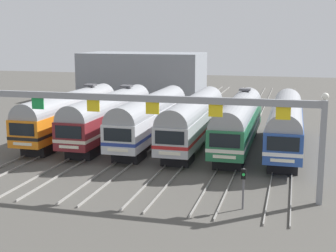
{
  "coord_description": "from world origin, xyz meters",
  "views": [
    {
      "loc": [
        11.05,
        -43.59,
        10.4
      ],
      "look_at": [
        -0.12,
        -1.04,
        2.03
      ],
      "focal_mm": 51.68,
      "sensor_mm": 36.0,
      "label": 1
    }
  ],
  "objects_px": {
    "commuter_train_green": "(239,120)",
    "commuter_train_blue": "(286,122)",
    "commuter_train_orange": "(70,113)",
    "commuter_train_silver": "(151,116)",
    "commuter_train_maroon": "(110,114)",
    "yard_signal_mast": "(243,181)",
    "catenary_gantry": "(122,111)",
    "commuter_train_stainless": "(194,118)"
  },
  "relations": [
    {
      "from": "commuter_train_green",
      "to": "commuter_train_blue",
      "type": "relative_size",
      "value": 1.0
    },
    {
      "from": "commuter_train_orange",
      "to": "commuter_train_silver",
      "type": "distance_m",
      "value": 8.38
    },
    {
      "from": "commuter_train_orange",
      "to": "commuter_train_maroon",
      "type": "height_order",
      "value": "same"
    },
    {
      "from": "commuter_train_orange",
      "to": "commuter_train_silver",
      "type": "bearing_deg",
      "value": -0.03
    },
    {
      "from": "commuter_train_maroon",
      "to": "commuter_train_silver",
      "type": "bearing_deg",
      "value": -0.06
    },
    {
      "from": "commuter_train_green",
      "to": "yard_signal_mast",
      "type": "height_order",
      "value": "commuter_train_green"
    },
    {
      "from": "commuter_train_blue",
      "to": "catenary_gantry",
      "type": "bearing_deg",
      "value": -127.81
    },
    {
      "from": "commuter_train_maroon",
      "to": "catenary_gantry",
      "type": "relative_size",
      "value": 0.69
    },
    {
      "from": "commuter_train_orange",
      "to": "commuter_train_blue",
      "type": "xyz_separation_m",
      "value": [
        20.94,
        -0.0,
        -0.0
      ]
    },
    {
      "from": "commuter_train_blue",
      "to": "yard_signal_mast",
      "type": "height_order",
      "value": "commuter_train_blue"
    },
    {
      "from": "catenary_gantry",
      "to": "commuter_train_orange",
      "type": "bearing_deg",
      "value": 127.8
    },
    {
      "from": "commuter_train_stainless",
      "to": "commuter_train_maroon",
      "type": "bearing_deg",
      "value": 179.97
    },
    {
      "from": "commuter_train_silver",
      "to": "commuter_train_stainless",
      "type": "xyz_separation_m",
      "value": [
        4.19,
        0.0,
        0.0
      ]
    },
    {
      "from": "commuter_train_orange",
      "to": "commuter_train_green",
      "type": "height_order",
      "value": "same"
    },
    {
      "from": "catenary_gantry",
      "to": "yard_signal_mast",
      "type": "xyz_separation_m",
      "value": [
        8.38,
        -2.11,
        -3.57
      ]
    },
    {
      "from": "commuter_train_silver",
      "to": "commuter_train_blue",
      "type": "xyz_separation_m",
      "value": [
        12.57,
        0.0,
        0.0
      ]
    },
    {
      "from": "commuter_train_maroon",
      "to": "commuter_train_green",
      "type": "height_order",
      "value": "same"
    },
    {
      "from": "commuter_train_stainless",
      "to": "commuter_train_blue",
      "type": "bearing_deg",
      "value": 0.0
    },
    {
      "from": "commuter_train_silver",
      "to": "commuter_train_green",
      "type": "distance_m",
      "value": 8.38
    },
    {
      "from": "commuter_train_stainless",
      "to": "commuter_train_blue",
      "type": "xyz_separation_m",
      "value": [
        8.38,
        0.0,
        0.0
      ]
    },
    {
      "from": "commuter_train_blue",
      "to": "commuter_train_orange",
      "type": "bearing_deg",
      "value": 179.99
    },
    {
      "from": "commuter_train_stainless",
      "to": "catenary_gantry",
      "type": "xyz_separation_m",
      "value": [
        -2.09,
        -13.49,
        2.67
      ]
    },
    {
      "from": "commuter_train_green",
      "to": "commuter_train_blue",
      "type": "xyz_separation_m",
      "value": [
        4.19,
        -0.0,
        -0.0
      ]
    },
    {
      "from": "commuter_train_stainless",
      "to": "commuter_train_blue",
      "type": "relative_size",
      "value": 1.0
    },
    {
      "from": "commuter_train_orange",
      "to": "commuter_train_stainless",
      "type": "bearing_deg",
      "value": -0.02
    },
    {
      "from": "commuter_train_stainless",
      "to": "yard_signal_mast",
      "type": "relative_size",
      "value": 7.08
    },
    {
      "from": "commuter_train_maroon",
      "to": "commuter_train_silver",
      "type": "height_order",
      "value": "commuter_train_maroon"
    },
    {
      "from": "commuter_train_silver",
      "to": "yard_signal_mast",
      "type": "relative_size",
      "value": 7.08
    },
    {
      "from": "catenary_gantry",
      "to": "commuter_train_stainless",
      "type": "bearing_deg",
      "value": 81.18
    },
    {
      "from": "commuter_train_blue",
      "to": "commuter_train_green",
      "type": "bearing_deg",
      "value": 179.94
    },
    {
      "from": "commuter_train_orange",
      "to": "yard_signal_mast",
      "type": "height_order",
      "value": "commuter_train_orange"
    },
    {
      "from": "commuter_train_stainless",
      "to": "yard_signal_mast",
      "type": "bearing_deg",
      "value": -68.07
    },
    {
      "from": "commuter_train_maroon",
      "to": "yard_signal_mast",
      "type": "distance_m",
      "value": 21.44
    },
    {
      "from": "commuter_train_green",
      "to": "yard_signal_mast",
      "type": "relative_size",
      "value": 7.08
    },
    {
      "from": "commuter_train_maroon",
      "to": "commuter_train_green",
      "type": "xyz_separation_m",
      "value": [
        12.57,
        0.0,
        0.0
      ]
    },
    {
      "from": "commuter_train_silver",
      "to": "yard_signal_mast",
      "type": "height_order",
      "value": "commuter_train_silver"
    },
    {
      "from": "commuter_train_maroon",
      "to": "yard_signal_mast",
      "type": "bearing_deg",
      "value": -46.8
    },
    {
      "from": "commuter_train_stainless",
      "to": "commuter_train_green",
      "type": "bearing_deg",
      "value": 0.06
    },
    {
      "from": "commuter_train_orange",
      "to": "commuter_train_silver",
      "type": "xyz_separation_m",
      "value": [
        8.38,
        -0.0,
        -0.0
      ]
    },
    {
      "from": "commuter_train_orange",
      "to": "commuter_train_green",
      "type": "distance_m",
      "value": 16.75
    },
    {
      "from": "commuter_train_orange",
      "to": "catenary_gantry",
      "type": "height_order",
      "value": "catenary_gantry"
    },
    {
      "from": "commuter_train_green",
      "to": "catenary_gantry",
      "type": "xyz_separation_m",
      "value": [
        -6.28,
        -13.5,
        2.67
      ]
    }
  ]
}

